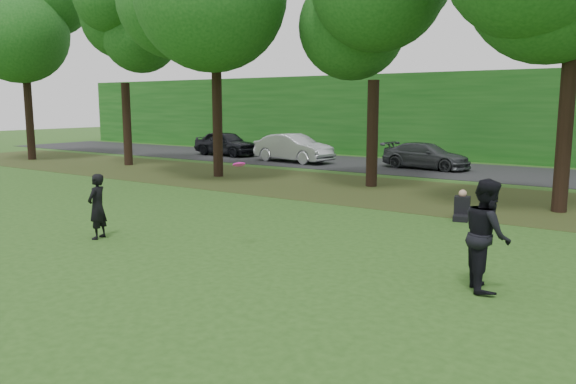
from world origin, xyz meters
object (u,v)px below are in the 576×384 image
(player_right, at_px, (487,235))
(frisbee, at_px, (239,164))
(player_left, at_px, (97,206))
(seated_person, at_px, (462,208))

(player_right, bearing_deg, frisbee, 66.55)
(player_left, distance_m, frisbee, 3.89)
(player_right, relative_size, seated_person, 2.35)
(player_right, height_order, seated_person, player_right)
(player_left, xyz_separation_m, frisbee, (3.59, 0.98, 1.14))
(player_left, bearing_deg, seated_person, 118.70)
(player_left, relative_size, player_right, 0.80)
(frisbee, bearing_deg, player_left, -164.68)
(frisbee, distance_m, seated_person, 7.09)
(frisbee, bearing_deg, player_right, 5.19)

